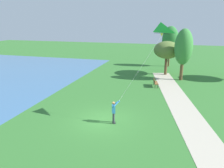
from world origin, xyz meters
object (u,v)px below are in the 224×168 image
at_px(person_kite_flyer, 114,110).
at_px(tree_treeline_left, 167,50).
at_px(tree_treeline_right, 184,47).
at_px(tree_horizon_far, 170,40).
at_px(flying_kite, 160,30).
at_px(park_bench_near_walkway, 155,82).

xyz_separation_m(person_kite_flyer, tree_treeline_left, (3.05, 17.06, 2.50)).
xyz_separation_m(tree_treeline_right, tree_horizon_far, (-1.86, 8.72, 0.20)).
bearing_deg(flying_kite, tree_treeline_left, 89.78).
bearing_deg(park_bench_near_walkway, tree_treeline_right, 52.63).
xyz_separation_m(flying_kite, park_bench_near_walkway, (-0.83, 9.51, -6.42)).
bearing_deg(person_kite_flyer, flying_kite, 20.37).
relative_size(person_kite_flyer, tree_treeline_left, 0.38).
bearing_deg(park_bench_near_walkway, tree_treeline_left, 82.12).
bearing_deg(person_kite_flyer, tree_horizon_far, 81.96).
relative_size(person_kite_flyer, flying_kite, 0.32).
xyz_separation_m(park_bench_near_walkway, tree_treeline_left, (0.89, 6.44, 3.03)).
bearing_deg(flying_kite, person_kite_flyer, -159.63).
xyz_separation_m(park_bench_near_walkway, tree_treeline_right, (2.98, 3.91, 3.77)).
bearing_deg(person_kite_flyer, park_bench_near_walkway, 78.51).
relative_size(flying_kite, park_bench_near_walkway, 3.63).
bearing_deg(tree_treeline_left, tree_treeline_right, -50.53).
relative_size(tree_treeline_left, tree_horizon_far, 0.72).
height_order(person_kite_flyer, tree_treeline_right, tree_treeline_right).
relative_size(flying_kite, tree_horizon_far, 0.85).
height_order(tree_treeline_right, tree_treeline_left, tree_treeline_right).
distance_m(park_bench_near_walkway, tree_horizon_far, 13.28).
height_order(person_kite_flyer, tree_horizon_far, tree_horizon_far).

